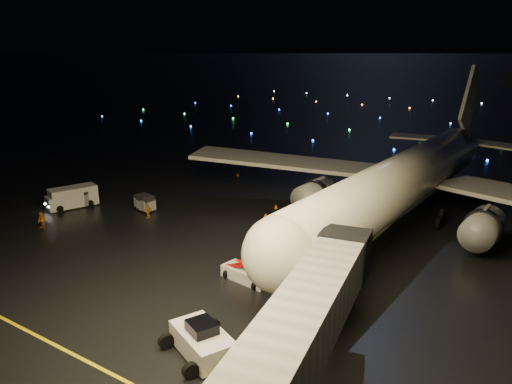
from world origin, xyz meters
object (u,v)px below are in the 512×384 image
at_px(airliner, 415,148).
at_px(baggage_cart_2, 83,197).
at_px(baggage_cart_0, 146,204).
at_px(baggage_cart_1, 144,203).
at_px(pushback_tug, 202,338).
at_px(belt_loader, 247,263).
at_px(crew_c, 148,211).
at_px(service_truck, 73,197).
at_px(crew_b, 42,221).

height_order(airliner, baggage_cart_2, airliner).
xyz_separation_m(baggage_cart_0, baggage_cart_1, (-0.41, 0.16, 0.09)).
distance_m(pushback_tug, belt_loader, 10.46).
relative_size(crew_c, baggage_cart_0, 0.86).
relative_size(pushback_tug, service_truck, 0.70).
bearing_deg(baggage_cart_2, belt_loader, -22.88).
bearing_deg(baggage_cart_1, baggage_cart_2, -149.41).
bearing_deg(baggage_cart_2, crew_b, -79.88).
bearing_deg(baggage_cart_1, airliner, 40.56).
relative_size(service_truck, baggage_cart_0, 3.51).
distance_m(crew_c, baggage_cart_2, 9.93).
bearing_deg(airliner, crew_b, -138.72).
bearing_deg(service_truck, airliner, 47.67).
relative_size(baggage_cart_0, baggage_cart_2, 0.86).
bearing_deg(belt_loader, crew_b, -167.12).
xyz_separation_m(service_truck, crew_c, (10.23, 1.99, -0.42)).
bearing_deg(belt_loader, airliner, 83.05).
bearing_deg(crew_b, baggage_cart_0, 61.64).
distance_m(pushback_tug, crew_c, 26.78).
xyz_separation_m(pushback_tug, crew_c, (-21.16, 16.41, -0.29)).
distance_m(airliner, crew_b, 40.38).
distance_m(pushback_tug, baggage_cart_1, 29.70).
bearing_deg(service_truck, baggage_cart_1, 44.78).
xyz_separation_m(belt_loader, baggage_cart_2, (-27.68, 5.65, -0.63)).
distance_m(airliner, belt_loader, 24.65).
bearing_deg(baggage_cart_2, baggage_cart_0, 5.89).
relative_size(belt_loader, baggage_cart_1, 3.04).
bearing_deg(service_truck, belt_loader, 10.19).
relative_size(service_truck, baggage_cart_2, 3.01).
bearing_deg(baggage_cart_0, airliner, 34.90).
bearing_deg(pushback_tug, crew_b, -171.86).
height_order(belt_loader, baggage_cart_0, belt_loader).
height_order(airliner, belt_loader, airliner).
height_order(belt_loader, baggage_cart_2, belt_loader).
bearing_deg(pushback_tug, airliner, 108.87).
relative_size(pushback_tug, baggage_cart_0, 2.44).
bearing_deg(baggage_cart_1, pushback_tug, -26.32).
relative_size(airliner, crew_b, 31.51).
height_order(airliner, baggage_cart_1, airliner).
bearing_deg(crew_c, baggage_cart_0, -137.87).
height_order(service_truck, crew_c, service_truck).
bearing_deg(airliner, belt_loader, -102.86).
height_order(service_truck, baggage_cart_2, service_truck).
xyz_separation_m(pushback_tug, baggage_cart_0, (-23.08, 18.02, -0.30)).
bearing_deg(pushback_tug, service_truck, 179.24).
distance_m(service_truck, baggage_cart_1, 8.76).
bearing_deg(baggage_cart_1, crew_c, -25.77).
distance_m(airliner, baggage_cart_2, 38.76).
bearing_deg(baggage_cart_0, baggage_cart_1, 163.97).
xyz_separation_m(crew_c, baggage_cart_1, (-2.32, 1.76, 0.09)).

